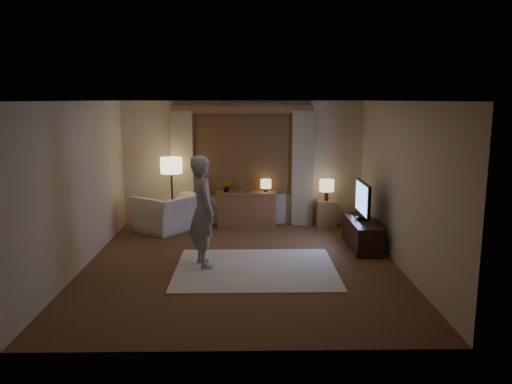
{
  "coord_description": "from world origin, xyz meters",
  "views": [
    {
      "loc": [
        0.1,
        -7.63,
        2.62
      ],
      "look_at": [
        0.24,
        0.6,
        1.09
      ],
      "focal_mm": 35.0,
      "sensor_mm": 36.0,
      "label": 1
    }
  ],
  "objects_px": {
    "side_table": "(326,214)",
    "tv_stand": "(362,234)",
    "armchair": "(168,213)",
    "sideboard": "(247,210)",
    "person": "(203,211)"
  },
  "relations": [
    {
      "from": "sideboard",
      "to": "side_table",
      "type": "bearing_deg",
      "value": -1.73
    },
    {
      "from": "person",
      "to": "armchair",
      "type": "bearing_deg",
      "value": 2.07
    },
    {
      "from": "armchair",
      "to": "side_table",
      "type": "distance_m",
      "value": 3.25
    },
    {
      "from": "person",
      "to": "tv_stand",
      "type": "bearing_deg",
      "value": -90.15
    },
    {
      "from": "side_table",
      "to": "armchair",
      "type": "bearing_deg",
      "value": -176.14
    },
    {
      "from": "tv_stand",
      "to": "side_table",
      "type": "bearing_deg",
      "value": 106.05
    },
    {
      "from": "side_table",
      "to": "tv_stand",
      "type": "bearing_deg",
      "value": -73.95
    },
    {
      "from": "side_table",
      "to": "person",
      "type": "distance_m",
      "value": 3.44
    },
    {
      "from": "armchair",
      "to": "person",
      "type": "relative_size",
      "value": 0.65
    },
    {
      "from": "sideboard",
      "to": "side_table",
      "type": "xyz_separation_m",
      "value": [
        1.65,
        -0.05,
        -0.07
      ]
    },
    {
      "from": "armchair",
      "to": "side_table",
      "type": "xyz_separation_m",
      "value": [
        3.25,
        0.22,
        -0.09
      ]
    },
    {
      "from": "armchair",
      "to": "person",
      "type": "bearing_deg",
      "value": 57.67
    },
    {
      "from": "tv_stand",
      "to": "person",
      "type": "distance_m",
      "value": 3.0
    },
    {
      "from": "side_table",
      "to": "tv_stand",
      "type": "xyz_separation_m",
      "value": [
        0.42,
        -1.45,
        -0.03
      ]
    },
    {
      "from": "sideboard",
      "to": "armchair",
      "type": "distance_m",
      "value": 1.62
    }
  ]
}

